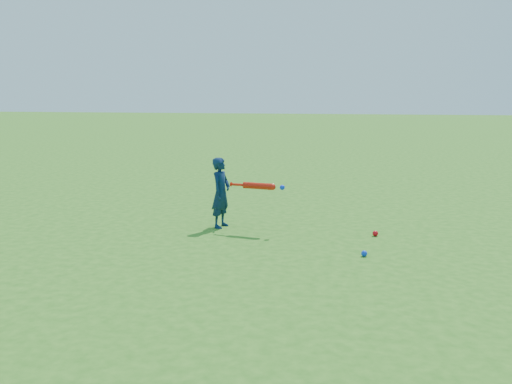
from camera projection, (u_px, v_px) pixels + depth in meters
ground at (187, 231)px, 7.42m from camera, size 80.00×80.00×0.00m
child at (221, 193)px, 7.57m from camera, size 0.30×0.38×0.94m
ground_ball_red at (375, 233)px, 7.16m from camera, size 0.07×0.07×0.07m
ground_ball_blue at (364, 253)px, 6.28m from camera, size 0.07×0.07×0.07m
bat_swing at (260, 186)px, 7.30m from camera, size 0.74×0.19×0.08m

